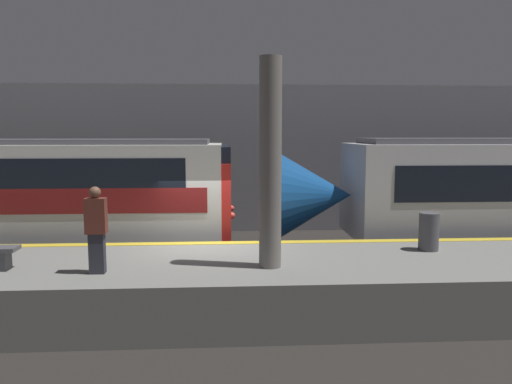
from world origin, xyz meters
TOP-DOWN VIEW (x-y plane):
  - ground_plane at (0.00, 0.00)m, footprint 120.00×120.00m
  - platform at (0.00, -1.78)m, footprint 40.00×3.57m
  - station_rear_barrier at (0.00, 6.81)m, footprint 50.00×0.15m
  - support_pillar_near at (1.32, -2.32)m, footprint 0.43×0.43m
  - person_waiting at (-1.95, -2.59)m, footprint 0.38×0.24m
  - trash_bin at (5.00, -1.16)m, footprint 0.44×0.44m

SIDE VIEW (x-z plane):
  - ground_plane at x=0.00m, z-range 0.00..0.00m
  - platform at x=0.00m, z-range 0.00..1.09m
  - trash_bin at x=5.00m, z-range 1.09..1.94m
  - person_waiting at x=-1.95m, z-range 1.13..2.77m
  - station_rear_barrier at x=0.00m, z-range 0.00..5.49m
  - support_pillar_near at x=1.32m, z-range 1.09..5.15m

